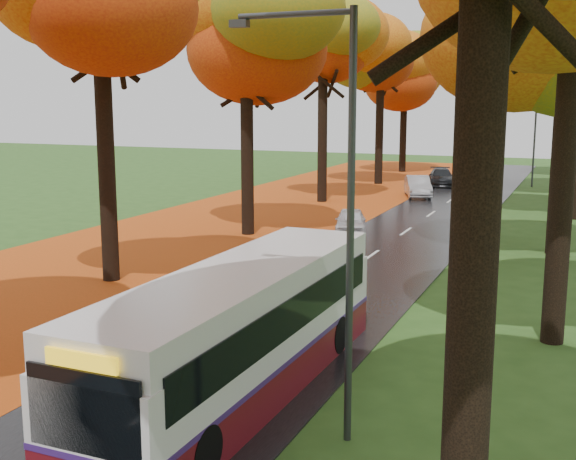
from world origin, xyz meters
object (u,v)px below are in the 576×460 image
Objects in this scene: bus at (241,328)px; car_white at (351,221)px; car_dark at (441,177)px; car_silver at (418,186)px; streetlamp_near at (338,194)px; streetlamp_far at (532,123)px; streetlamp_mid at (493,137)px.

bus reaches higher than car_white.
bus is at bearing -99.55° from car_dark.
bus is at bearing -102.94° from car_silver.
streetlamp_near is at bearing -99.00° from car_silver.
car_white is 14.64m from car_silver.
bus reaches higher than car_dark.
car_dark is (0.16, 21.66, 0.02)m from car_white.
car_white is 21.66m from car_dark.
car_white is at bearing 101.51° from bus.
streetlamp_far is 24.84m from car_white.
bus is at bearing -95.92° from car_white.
streetlamp_far is at bearing 90.00° from streetlamp_near.
streetlamp_near is 1.91× the size of car_silver.
streetlamp_mid is (0.00, 22.00, 0.00)m from streetlamp_near.
streetlamp_mid is at bearing 90.00° from streetlamp_near.
bus is 2.44× the size of car_dark.
car_dark reaches higher than car_white.
car_dark is at bearing 69.04° from car_silver.
streetlamp_far is at bearing 58.47° from car_white.
streetlamp_far is 1.91× the size of car_silver.
streetlamp_near is 1.84× the size of car_dark.
streetlamp_near reaches higher than car_white.
car_silver is (-3.71, 33.75, -0.77)m from bus.
streetlamp_near is 0.75× the size of bus.
streetlamp_far is 43.00m from bus.
car_dark is at bearing 72.81° from car_white.
streetlamp_far is at bearing 87.22° from bus.
bus reaches higher than car_silver.
streetlamp_mid is 1.91× the size of car_silver.
streetlamp_mid is 22.00m from streetlamp_far.
streetlamp_near is 2.24× the size of car_white.
streetlamp_near reaches higher than car_silver.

